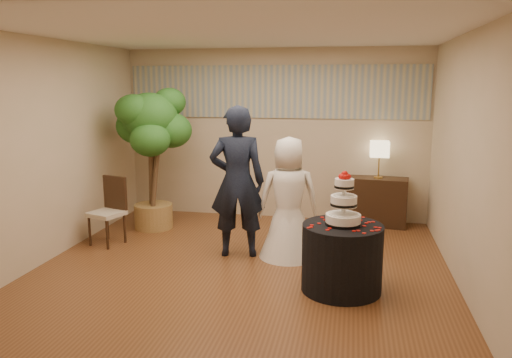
% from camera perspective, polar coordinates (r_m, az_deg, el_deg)
% --- Properties ---
extents(floor, '(5.00, 5.00, 0.00)m').
position_cam_1_polar(floor, '(6.23, -1.63, -10.19)').
color(floor, brown).
rests_on(floor, ground).
extents(ceiling, '(5.00, 5.00, 0.00)m').
position_cam_1_polar(ceiling, '(5.83, -1.79, 16.40)').
color(ceiling, white).
rests_on(ceiling, wall_back).
extents(wall_back, '(5.00, 0.06, 2.80)m').
position_cam_1_polar(wall_back, '(8.31, 2.11, 5.11)').
color(wall_back, '#C7B393').
rests_on(wall_back, ground).
extents(wall_front, '(5.00, 0.06, 2.80)m').
position_cam_1_polar(wall_front, '(3.52, -10.73, -3.16)').
color(wall_front, '#C7B393').
rests_on(wall_front, ground).
extents(wall_left, '(0.06, 5.00, 2.80)m').
position_cam_1_polar(wall_left, '(6.86, -22.55, 3.04)').
color(wall_left, '#C7B393').
rests_on(wall_left, ground).
extents(wall_right, '(0.06, 5.00, 2.80)m').
position_cam_1_polar(wall_right, '(5.85, 22.92, 1.78)').
color(wall_right, '#C7B393').
rests_on(wall_right, ground).
extents(mural_border, '(4.90, 0.02, 0.85)m').
position_cam_1_polar(mural_border, '(8.25, 2.12, 9.94)').
color(mural_border, '#9DA395').
rests_on(mural_border, wall_back).
extents(groom, '(0.79, 0.60, 1.97)m').
position_cam_1_polar(groom, '(6.45, -2.15, -0.33)').
color(groom, black).
rests_on(groom, floor).
extents(bride, '(0.91, 0.90, 1.58)m').
position_cam_1_polar(bride, '(6.43, 3.75, -2.14)').
color(bride, white).
rests_on(bride, floor).
extents(cake_table, '(0.96, 0.96, 0.74)m').
position_cam_1_polar(cake_table, '(5.58, 9.78, -8.86)').
color(cake_table, black).
rests_on(cake_table, floor).
extents(wedding_cake, '(0.38, 0.38, 0.59)m').
position_cam_1_polar(wedding_cake, '(5.39, 10.01, -2.17)').
color(wedding_cake, white).
rests_on(wedding_cake, cake_table).
extents(console, '(0.96, 0.51, 0.77)m').
position_cam_1_polar(console, '(8.18, 13.67, -2.51)').
color(console, black).
rests_on(console, floor).
extents(table_lamp, '(0.29, 0.29, 0.58)m').
position_cam_1_polar(table_lamp, '(8.06, 13.89, 2.16)').
color(table_lamp, '#CAB585').
rests_on(table_lamp, console).
extents(ficus_tree, '(1.46, 1.46, 2.22)m').
position_cam_1_polar(ficus_tree, '(7.81, -11.87, 2.35)').
color(ficus_tree, '#28631F').
rests_on(ficus_tree, floor).
extents(side_chair, '(0.55, 0.57, 0.95)m').
position_cam_1_polar(side_chair, '(7.29, -16.74, -3.59)').
color(side_chair, black).
rests_on(side_chair, floor).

